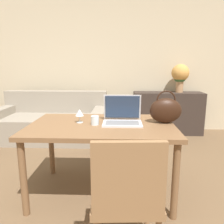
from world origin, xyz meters
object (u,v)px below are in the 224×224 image
object	(u,v)px
wine_glass	(80,113)
flower_vase	(180,75)
drinking_glass	(95,120)
chair	(126,194)
handbag	(166,110)
laptop	(122,115)
couch	(52,123)

from	to	relation	value
wine_glass	flower_vase	world-z (taller)	flower_vase
drinking_glass	flower_vase	bearing A→B (deg)	57.66
chair	drinking_glass	distance (m)	0.88
handbag	chair	bearing A→B (deg)	-114.59
laptop	couch	bearing A→B (deg)	127.26
chair	laptop	bearing A→B (deg)	88.31
laptop	wine_glass	distance (m)	0.42
chair	handbag	size ratio (longest dim) A/B	2.75
handbag	wine_glass	bearing A→B (deg)	-178.54
couch	drinking_glass	xyz separation A→B (m)	(0.97, -1.72, 0.49)
drinking_glass	flower_vase	world-z (taller)	flower_vase
couch	flower_vase	xyz separation A→B (m)	(2.32, 0.41, 0.84)
wine_glass	chair	bearing A→B (deg)	-62.44
chair	flower_vase	world-z (taller)	flower_vase
chair	handbag	distance (m)	1.03
handbag	flower_vase	xyz separation A→B (m)	(0.66, 2.03, 0.26)
chair	flower_vase	bearing A→B (deg)	66.76
handbag	flower_vase	distance (m)	2.15
couch	drinking_glass	bearing A→B (deg)	-60.52
laptop	chair	bearing A→B (deg)	-88.51
chair	drinking_glass	world-z (taller)	chair
chair	flower_vase	xyz separation A→B (m)	(1.06, 2.91, 0.62)
couch	laptop	world-z (taller)	laptop
laptop	flower_vase	world-z (taller)	flower_vase
chair	couch	xyz separation A→B (m)	(-1.26, 2.50, -0.22)
wine_glass	flower_vase	xyz separation A→B (m)	(1.51, 2.06, 0.29)
couch	wine_glass	size ratio (longest dim) A/B	14.25
couch	wine_glass	world-z (taller)	wine_glass
wine_glass	handbag	distance (m)	0.85
wine_glass	flower_vase	distance (m)	2.57
drinking_glass	handbag	bearing A→B (deg)	7.85
laptop	flower_vase	size ratio (longest dim) A/B	0.72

